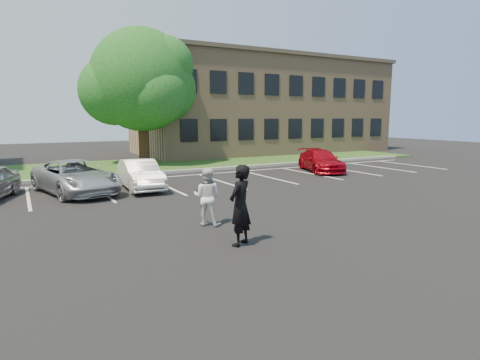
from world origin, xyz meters
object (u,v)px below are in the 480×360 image
Objects in this scene: man_black_suit at (240,205)px; car_silver_minivan at (75,177)px; office_building at (262,106)px; tree at (143,83)px; car_white_sedan at (140,175)px; car_red_compact at (321,161)px; man_white_shirt at (207,197)px.

car_silver_minivan is at bearing -105.55° from man_black_suit.
office_building is 22.84m from car_silver_minivan.
tree is at bearing -157.96° from office_building.
tree is 4.39× the size of man_black_suit.
man_black_suit is (-2.80, -18.10, -4.35)m from tree.
man_black_suit is at bearing -87.85° from car_silver_minivan.
man_black_suit is at bearing -123.29° from office_building.
office_building is at bearing -154.81° from man_black_suit.
man_black_suit is at bearing -87.41° from car_white_sedan.
car_silver_minivan is 13.35m from car_red_compact.
man_black_suit reaches higher than car_red_compact.
car_white_sedan is at bearing -107.15° from tree.
car_silver_minivan reaches higher than car_red_compact.
car_white_sedan is (-0.10, 6.82, -0.20)m from man_white_shirt.
office_building reaches higher than man_black_suit.
office_building is 21.10m from car_white_sedan.
tree is 12.53m from car_red_compact.
man_black_suit reaches higher than car_silver_minivan.
office_building is at bearing 24.06° from car_silver_minivan.
car_white_sedan is (-2.83, -9.18, -4.70)m from tree.
man_black_suit reaches higher than car_white_sedan.
man_white_shirt is (-2.74, -16.00, -4.50)m from tree.
tree is at bearing 75.19° from car_white_sedan.
car_silver_minivan is 1.27× the size of car_white_sedan.
man_black_suit is 14.38m from car_red_compact.
man_white_shirt is at bearing -124.64° from car_red_compact.
tree is 16.85m from man_white_shirt.
man_white_shirt is at bearing -83.08° from car_silver_minivan.
office_building is 5.23× the size of car_red_compact.
man_black_suit is 2.10m from man_white_shirt.
tree is 18.82m from man_black_suit.
car_silver_minivan is (-2.65, 9.25, -0.31)m from man_black_suit.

